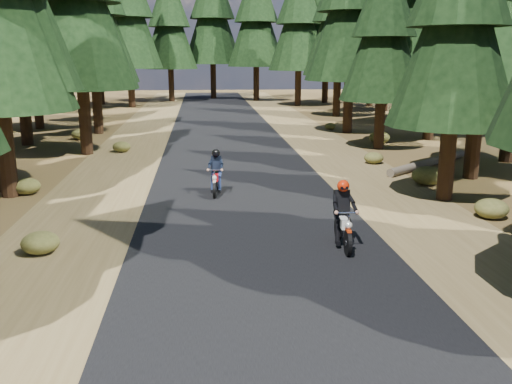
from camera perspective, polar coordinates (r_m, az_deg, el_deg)
ground at (r=12.57m, az=0.66°, el=-6.49°), size 120.00×120.00×0.00m
road at (r=17.33m, az=-1.10°, el=-0.80°), size 6.00×100.00×0.01m
shoulder_l at (r=17.61m, az=-16.21°, el=-1.13°), size 3.20×100.00×0.01m
shoulder_r at (r=18.26m, az=13.45°, el=-0.45°), size 3.20×100.00×0.01m
log_near at (r=23.51m, az=16.90°, el=2.83°), size 4.56×3.94×0.32m
understory_shrubs at (r=19.02m, az=1.96°, el=1.31°), size 16.03×31.20×0.63m
rider_lead at (r=13.15m, az=8.71°, el=-3.35°), size 0.60×1.76×1.55m
rider_follow at (r=17.97m, az=-4.03°, el=1.24°), size 0.65×1.63×1.42m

